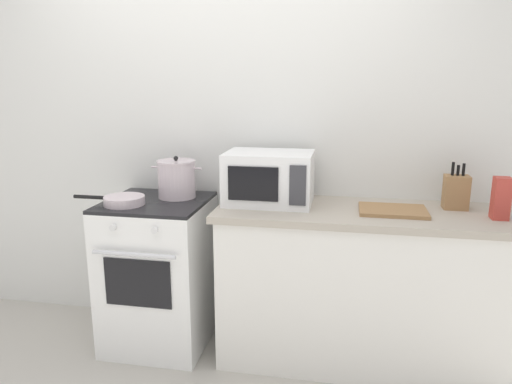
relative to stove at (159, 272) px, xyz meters
name	(u,v)px	position (x,y,z in m)	size (l,w,h in m)	color
back_wall	(272,141)	(0.65, 0.37, 0.79)	(4.40, 0.10, 2.50)	silver
lower_cabinet_right	(365,290)	(1.25, 0.02, -0.02)	(1.64, 0.56, 0.88)	white
countertop_right	(369,214)	(1.25, 0.02, 0.44)	(1.70, 0.60, 0.04)	#ADA393
stove	(159,272)	(0.00, 0.00, 0.00)	(0.60, 0.64, 0.92)	white
stock_pot	(177,179)	(0.10, 0.11, 0.57)	(0.32, 0.24, 0.26)	silver
frying_pan	(123,200)	(-0.15, -0.12, 0.48)	(0.43, 0.23, 0.05)	silver
microwave	(269,178)	(0.68, 0.08, 0.61)	(0.50, 0.37, 0.30)	white
cutting_board	(393,210)	(1.38, 0.00, 0.47)	(0.36, 0.26, 0.02)	#997047
knife_block	(456,192)	(1.72, 0.14, 0.56)	(0.13, 0.10, 0.26)	#997047
pasta_box	(501,198)	(1.90, -0.03, 0.57)	(0.08, 0.08, 0.22)	#B73D33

